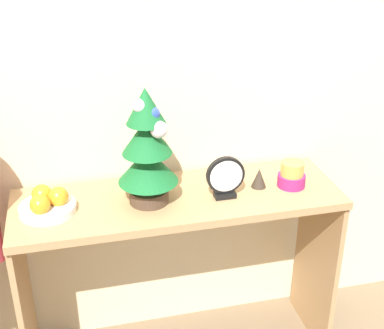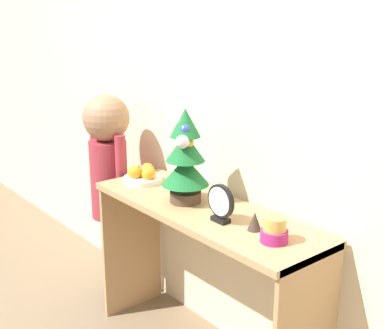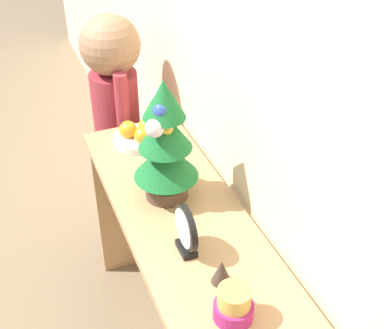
{
  "view_description": "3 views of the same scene",
  "coord_description": "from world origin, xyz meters",
  "px_view_note": "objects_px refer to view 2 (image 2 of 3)",
  "views": [
    {
      "loc": [
        -0.35,
        -1.46,
        1.71
      ],
      "look_at": [
        0.05,
        0.18,
        0.88
      ],
      "focal_mm": 50.0,
      "sensor_mm": 36.0,
      "label": 1
    },
    {
      "loc": [
        1.64,
        -1.22,
        1.59
      ],
      "look_at": [
        -0.07,
        0.18,
        0.93
      ],
      "focal_mm": 50.0,
      "sensor_mm": 36.0,
      "label": 2
    },
    {
      "loc": [
        1.23,
        -0.26,
        1.86
      ],
      "look_at": [
        0.05,
        0.21,
        0.97
      ],
      "focal_mm": 50.0,
      "sensor_mm": 36.0,
      "label": 3
    }
  ],
  "objects_px": {
    "desk_clock": "(221,204)",
    "figurine": "(255,221)",
    "singing_bowl": "(274,231)",
    "mini_tree": "(185,157)",
    "fruit_bowl": "(143,176)",
    "child_figure": "(108,165)"
  },
  "relations": [
    {
      "from": "mini_tree",
      "to": "figurine",
      "type": "distance_m",
      "value": 0.45
    },
    {
      "from": "fruit_bowl",
      "to": "singing_bowl",
      "type": "height_order",
      "value": "singing_bowl"
    },
    {
      "from": "fruit_bowl",
      "to": "desk_clock",
      "type": "height_order",
      "value": "desk_clock"
    },
    {
      "from": "fruit_bowl",
      "to": "mini_tree",
      "type": "bearing_deg",
      "value": -2.09
    },
    {
      "from": "fruit_bowl",
      "to": "child_figure",
      "type": "height_order",
      "value": "child_figure"
    },
    {
      "from": "mini_tree",
      "to": "figurine",
      "type": "height_order",
      "value": "mini_tree"
    },
    {
      "from": "desk_clock",
      "to": "singing_bowl",
      "type": "bearing_deg",
      "value": 5.61
    },
    {
      "from": "fruit_bowl",
      "to": "singing_bowl",
      "type": "bearing_deg",
      "value": -1.41
    },
    {
      "from": "singing_bowl",
      "to": "desk_clock",
      "type": "distance_m",
      "value": 0.27
    },
    {
      "from": "singing_bowl",
      "to": "figurine",
      "type": "bearing_deg",
      "value": 170.24
    },
    {
      "from": "singing_bowl",
      "to": "child_figure",
      "type": "distance_m",
      "value": 1.21
    },
    {
      "from": "figurine",
      "to": "child_figure",
      "type": "height_order",
      "value": "child_figure"
    },
    {
      "from": "mini_tree",
      "to": "child_figure",
      "type": "distance_m",
      "value": 0.7
    },
    {
      "from": "figurine",
      "to": "singing_bowl",
      "type": "bearing_deg",
      "value": -9.76
    },
    {
      "from": "desk_clock",
      "to": "mini_tree",
      "type": "bearing_deg",
      "value": 172.55
    },
    {
      "from": "singing_bowl",
      "to": "desk_clock",
      "type": "bearing_deg",
      "value": -174.39
    },
    {
      "from": "fruit_bowl",
      "to": "desk_clock",
      "type": "bearing_deg",
      "value": -4.43
    },
    {
      "from": "fruit_bowl",
      "to": "figurine",
      "type": "xyz_separation_m",
      "value": [
        0.77,
        -0.0,
        0.01
      ]
    },
    {
      "from": "singing_bowl",
      "to": "mini_tree",
      "type": "bearing_deg",
      "value": 179.03
    },
    {
      "from": "mini_tree",
      "to": "figurine",
      "type": "relative_size",
      "value": 5.64
    },
    {
      "from": "mini_tree",
      "to": "child_figure",
      "type": "bearing_deg",
      "value": 179.8
    },
    {
      "from": "desk_clock",
      "to": "figurine",
      "type": "relative_size",
      "value": 2.13
    }
  ]
}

